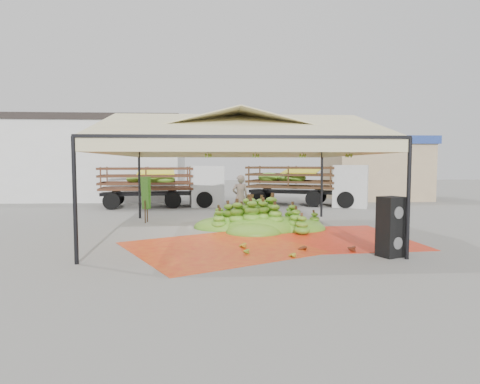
{
  "coord_description": "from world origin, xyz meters",
  "views": [
    {
      "loc": [
        -0.74,
        -13.51,
        2.35
      ],
      "look_at": [
        0.2,
        1.5,
        1.3
      ],
      "focal_mm": 30.0,
      "sensor_mm": 36.0,
      "label": 1
    }
  ],
  "objects": [
    {
      "name": "hand_red_b",
      "position": [
        1.6,
        -2.9,
        0.09
      ],
      "size": [
        0.48,
        0.47,
        0.17
      ],
      "primitive_type": "ellipsoid",
      "rotation": [
        0.0,
        0.0,
        0.66
      ],
      "color": "#582B14",
      "rests_on": "ground"
    },
    {
      "name": "vendor",
      "position": [
        0.33,
        3.34,
        0.95
      ],
      "size": [
        0.73,
        0.52,
        1.9
      ],
      "primitive_type": "imported",
      "rotation": [
        0.0,
        0.0,
        3.24
      ],
      "color": "gray",
      "rests_on": "ground"
    },
    {
      "name": "canopy_tent",
      "position": [
        0.0,
        0.0,
        3.3
      ],
      "size": [
        8.1,
        8.1,
        4.0
      ],
      "color": "black",
      "rests_on": "ground"
    },
    {
      "name": "building_tan",
      "position": [
        10.0,
        13.0,
        2.07
      ],
      "size": [
        6.3,
        5.3,
        4.1
      ],
      "color": "tan",
      "rests_on": "ground"
    },
    {
      "name": "banana_heap",
      "position": [
        0.96,
        0.93,
        0.53
      ],
      "size": [
        5.54,
        4.79,
        1.07
      ],
      "primitive_type": "ellipsoid",
      "rotation": [
        0.0,
        0.0,
        -0.15
      ],
      "color": "#3C7E1A",
      "rests_on": "ground"
    },
    {
      "name": "hand_yellow_b",
      "position": [
        -0.06,
        -2.49,
        0.11
      ],
      "size": [
        0.52,
        0.45,
        0.22
      ],
      "primitive_type": "ellipsoid",
      "rotation": [
        0.0,
        0.0,
        0.11
      ],
      "color": "#B68C24",
      "rests_on": "ground"
    },
    {
      "name": "hand_yellow_a",
      "position": [
        1.13,
        -3.7,
        0.09
      ],
      "size": [
        0.43,
        0.37,
        0.18
      ],
      "primitive_type": "ellipsoid",
      "rotation": [
        0.0,
        0.0,
        0.13
      ],
      "color": "gold",
      "rests_on": "ground"
    },
    {
      "name": "speaker_stack",
      "position": [
        3.7,
        -3.7,
        0.77
      ],
      "size": [
        0.7,
        0.67,
        1.53
      ],
      "rotation": [
        0.0,
        0.0,
        0.42
      ],
      "color": "black",
      "rests_on": "ground"
    },
    {
      "name": "building_white",
      "position": [
        -10.0,
        14.0,
        2.71
      ],
      "size": [
        14.3,
        6.3,
        5.4
      ],
      "color": "silver",
      "rests_on": "ground"
    },
    {
      "name": "tarp_left",
      "position": [
        -0.67,
        -2.34,
        0.01
      ],
      "size": [
        6.08,
        5.99,
        0.01
      ],
      "primitive_type": "cube",
      "rotation": [
        0.0,
        0.0,
        0.48
      ],
      "color": "#D65C14",
      "rests_on": "ground"
    },
    {
      "name": "ground",
      "position": [
        0.0,
        0.0,
        0.0
      ],
      "size": [
        90.0,
        90.0,
        0.0
      ],
      "primitive_type": "plane",
      "color": "slate",
      "rests_on": "ground"
    },
    {
      "name": "tarp_right",
      "position": [
        3.09,
        -1.08,
        0.01
      ],
      "size": [
        4.56,
        4.76,
        0.01
      ],
      "primitive_type": "cube",
      "rotation": [
        0.0,
        0.0,
        0.07
      ],
      "color": "red",
      "rests_on": "ground"
    },
    {
      "name": "banana_leaves",
      "position": [
        -3.56,
        2.37,
        0.0
      ],
      "size": [
        0.96,
        1.36,
        3.7
      ],
      "primitive_type": null,
      "color": "#2B711E",
      "rests_on": "ground"
    },
    {
      "name": "truck_right",
      "position": [
        4.78,
        9.07,
        1.41
      ],
      "size": [
        7.04,
        4.64,
        2.29
      ],
      "rotation": [
        0.0,
        0.0,
        -0.39
      ],
      "color": "#462817",
      "rests_on": "ground"
    },
    {
      "name": "hand_green",
      "position": [
        -0.01,
        -3.17,
        0.09
      ],
      "size": [
        0.42,
        0.35,
        0.18
      ],
      "primitive_type": "ellipsoid",
      "rotation": [
        0.0,
        0.0,
        -0.06
      ],
      "color": "#4C6F17",
      "rests_on": "ground"
    },
    {
      "name": "hanging_bunches",
      "position": [
        1.3,
        -0.88,
        2.62
      ],
      "size": [
        4.74,
        0.24,
        0.2
      ],
      "color": "#397A19",
      "rests_on": "ground"
    },
    {
      "name": "truck_left",
      "position": [
        -3.36,
        8.77,
        1.39
      ],
      "size": [
        6.78,
        2.99,
        2.25
      ],
      "rotation": [
        0.0,
        0.0,
        0.12
      ],
      "color": "#512C1B",
      "rests_on": "ground"
    },
    {
      "name": "hand_red_a",
      "position": [
        2.85,
        -3.04,
        0.11
      ],
      "size": [
        0.63,
        0.59,
        0.22
      ],
      "primitive_type": "ellipsoid",
      "rotation": [
        0.0,
        0.0,
        -0.49
      ],
      "color": "#532213",
      "rests_on": "ground"
    }
  ]
}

